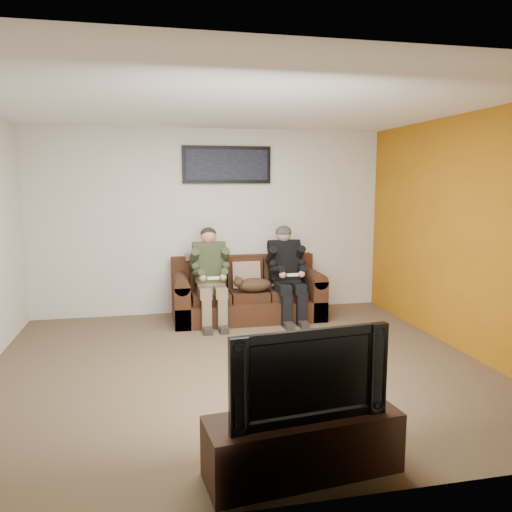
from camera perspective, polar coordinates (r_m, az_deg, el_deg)
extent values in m
plane|color=brown|center=(5.23, -1.85, -12.44)|extent=(5.00, 5.00, 0.00)
plane|color=silver|center=(4.94, -2.00, 17.02)|extent=(5.00, 5.00, 0.00)
plane|color=beige|center=(7.13, -5.10, 3.90)|extent=(5.00, 0.00, 5.00)
plane|color=beige|center=(2.76, 6.33, -3.47)|extent=(5.00, 0.00, 5.00)
plane|color=beige|center=(5.89, 22.81, 2.30)|extent=(0.00, 4.50, 4.50)
plane|color=#A66410|center=(5.88, 22.73, 2.30)|extent=(0.00, 4.50, 4.50)
cube|color=#381E10|center=(6.90, -0.95, -6.02)|extent=(2.03, 0.87, 0.28)
cube|color=#381E10|center=(7.14, -1.49, -2.11)|extent=(2.03, 0.18, 0.55)
cube|color=#381E10|center=(6.76, -8.59, -5.22)|extent=(0.20, 0.87, 0.55)
cube|color=#381E10|center=(7.09, 6.31, -4.52)|extent=(0.20, 0.87, 0.55)
cylinder|color=#381E10|center=(6.70, -8.65, -2.92)|extent=(0.20, 0.87, 0.20)
cylinder|color=#381E10|center=(7.04, 6.34, -2.33)|extent=(0.20, 0.87, 0.20)
cube|color=#351D10|center=(6.73, -5.25, -4.65)|extent=(0.50, 0.55, 0.13)
cube|color=#351D10|center=(6.93, -5.53, -2.01)|extent=(0.50, 0.13, 0.41)
cube|color=#351D10|center=(6.81, -0.88, -4.46)|extent=(0.50, 0.55, 0.13)
cube|color=#351D10|center=(7.01, -1.30, -1.86)|extent=(0.50, 0.13, 0.41)
cube|color=#351D10|center=(6.93, 3.35, -4.25)|extent=(0.50, 0.55, 0.13)
cube|color=#351D10|center=(7.12, 2.81, -1.70)|extent=(0.50, 0.13, 0.41)
cube|color=#8E725D|center=(6.91, -1.14, -2.17)|extent=(0.39, 0.18, 0.38)
cube|color=gray|center=(6.99, -6.41, -0.10)|extent=(0.41, 0.20, 0.07)
cube|color=#76664A|center=(6.68, -5.23, -3.58)|extent=(0.36, 0.30, 0.14)
cube|color=#313A22|center=(6.72, -5.37, -0.90)|extent=(0.40, 0.30, 0.53)
cylinder|color=#313A22|center=(6.71, -5.41, 0.90)|extent=(0.44, 0.18, 0.18)
sphere|color=#AC7862|center=(6.71, -5.45, 2.27)|extent=(0.21, 0.21, 0.21)
cube|color=#76664A|center=(6.47, -5.90, -4.06)|extent=(0.15, 0.42, 0.13)
cube|color=#76664A|center=(6.50, -4.14, -3.99)|extent=(0.15, 0.42, 0.13)
cube|color=#76664A|center=(6.34, -5.67, -6.77)|extent=(0.12, 0.13, 0.41)
cube|color=#76664A|center=(6.37, -3.87, -6.68)|extent=(0.12, 0.13, 0.41)
cube|color=black|center=(6.31, -5.57, -8.38)|extent=(0.11, 0.26, 0.08)
cube|color=black|center=(6.34, -3.75, -8.29)|extent=(0.11, 0.26, 0.08)
cylinder|color=#313A22|center=(6.61, -7.03, -0.20)|extent=(0.11, 0.30, 0.28)
cylinder|color=#313A22|center=(6.66, -3.60, -0.09)|extent=(0.11, 0.30, 0.28)
cylinder|color=#313A22|center=(6.43, -6.57, -1.89)|extent=(0.14, 0.32, 0.15)
cylinder|color=#313A22|center=(6.47, -3.57, -1.79)|extent=(0.14, 0.32, 0.15)
sphere|color=#AC7862|center=(6.32, -6.09, -2.52)|extent=(0.09, 0.09, 0.09)
sphere|color=#AC7862|center=(6.35, -3.76, -2.43)|extent=(0.09, 0.09, 0.09)
cube|color=white|center=(6.32, -4.90, -2.51)|extent=(0.15, 0.04, 0.03)
ellipsoid|color=black|center=(6.72, -5.47, 2.54)|extent=(0.22, 0.22, 0.17)
cube|color=black|center=(6.87, 3.42, -3.21)|extent=(0.36, 0.30, 0.14)
cube|color=black|center=(6.91, 3.23, -0.61)|extent=(0.40, 0.30, 0.53)
cylinder|color=black|center=(6.90, 3.20, 1.14)|extent=(0.44, 0.18, 0.18)
sphere|color=#AA7E5F|center=(6.90, 3.16, 2.48)|extent=(0.21, 0.21, 0.21)
cube|color=black|center=(6.66, 3.05, -3.67)|extent=(0.15, 0.42, 0.13)
cube|color=black|center=(6.71, 4.70, -3.59)|extent=(0.15, 0.42, 0.13)
cube|color=black|center=(6.53, 3.49, -6.29)|extent=(0.12, 0.13, 0.41)
cube|color=black|center=(6.59, 5.17, -6.18)|extent=(0.12, 0.13, 0.41)
cube|color=black|center=(6.50, 3.66, -7.85)|extent=(0.11, 0.26, 0.08)
cube|color=black|center=(6.56, 5.36, -7.72)|extent=(0.11, 0.26, 0.08)
cylinder|color=black|center=(6.78, 1.76, 0.08)|extent=(0.11, 0.30, 0.28)
cylinder|color=black|center=(6.89, 4.99, 0.18)|extent=(0.11, 0.30, 0.28)
cylinder|color=black|center=(6.60, 2.46, -1.56)|extent=(0.14, 0.32, 0.15)
cylinder|color=black|center=(6.69, 5.28, -1.45)|extent=(0.14, 0.32, 0.15)
sphere|color=#AA7E5F|center=(6.51, 3.06, -2.16)|extent=(0.09, 0.09, 0.09)
sphere|color=#AA7E5F|center=(6.58, 5.25, -2.07)|extent=(0.09, 0.09, 0.09)
cube|color=white|center=(6.52, 4.21, -2.15)|extent=(0.15, 0.04, 0.03)
ellipsoid|color=black|center=(6.90, 3.17, 2.72)|extent=(0.22, 0.22, 0.19)
ellipsoid|color=#4A321D|center=(6.67, -0.19, -3.34)|extent=(0.47, 0.26, 0.19)
sphere|color=#4A321D|center=(6.59, -2.01, -3.00)|extent=(0.14, 0.14, 0.14)
cone|color=#4A321D|center=(6.54, -2.14, -2.47)|extent=(0.04, 0.04, 0.04)
cone|color=#4A321D|center=(6.60, -2.24, -2.35)|extent=(0.04, 0.04, 0.04)
cylinder|color=#4A321D|center=(6.77, 1.71, -3.45)|extent=(0.26, 0.13, 0.08)
cube|color=black|center=(7.11, -3.34, 10.36)|extent=(1.25, 0.04, 0.52)
cube|color=black|center=(7.09, -3.31, 10.36)|extent=(1.15, 0.01, 0.42)
cube|color=black|center=(3.44, 5.40, -20.65)|extent=(1.30, 0.54, 0.40)
imported|color=black|center=(3.22, 5.53, -12.93)|extent=(1.04, 0.25, 0.60)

